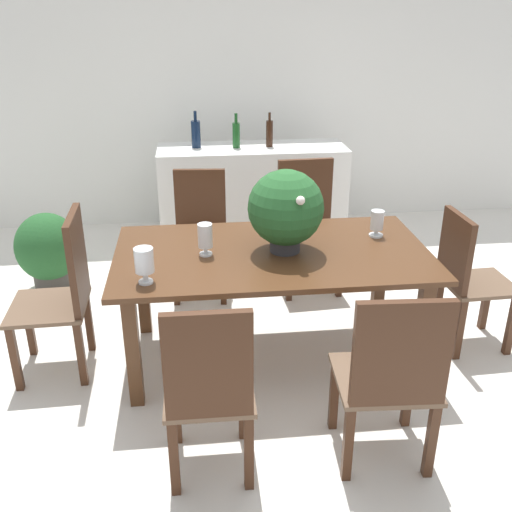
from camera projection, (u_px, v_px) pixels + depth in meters
ground_plane at (270, 351)px, 3.86m from camera, size 7.04×7.04×0.00m
back_wall at (236, 92)px, 5.69m from camera, size 6.40×0.10×2.60m
dining_table at (272, 265)px, 3.56m from camera, size 1.90×1.04×0.74m
chair_near_right at (392, 374)px, 2.70m from camera, size 0.50×0.47×0.98m
chair_far_left at (200, 227)px, 4.50m from camera, size 0.47×0.48×0.95m
chair_head_end at (65, 288)px, 3.47m from camera, size 0.46×0.47×1.02m
chair_near_left at (209, 388)px, 2.62m from camera, size 0.42×0.43×0.98m
chair_foot_end at (467, 275)px, 3.74m from camera, size 0.44×0.42×0.93m
chair_far_right at (307, 218)px, 4.58m from camera, size 0.50×0.47×1.01m
flower_centerpiece at (286, 209)px, 3.41m from camera, size 0.45×0.46×0.50m
crystal_vase_left at (377, 222)px, 3.70m from camera, size 0.09×0.09×0.17m
crystal_vase_center_near at (205, 237)px, 3.42m from camera, size 0.09×0.09×0.20m
crystal_vase_right at (144, 262)px, 3.08m from camera, size 0.10×0.10×0.20m
wine_glass at (278, 214)px, 3.80m from camera, size 0.07×0.07×0.15m
kitchen_counter at (252, 197)px, 5.35m from camera, size 1.68×0.55×0.93m
wine_bottle_clear at (236, 134)px, 5.09m from camera, size 0.07×0.07×0.30m
wine_bottle_green at (196, 134)px, 5.09m from camera, size 0.08×0.08×0.32m
wine_bottle_dark at (269, 133)px, 5.13m from camera, size 0.06×0.06×0.30m
potted_plant_floor at (48, 250)px, 4.56m from camera, size 0.49×0.49×0.63m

